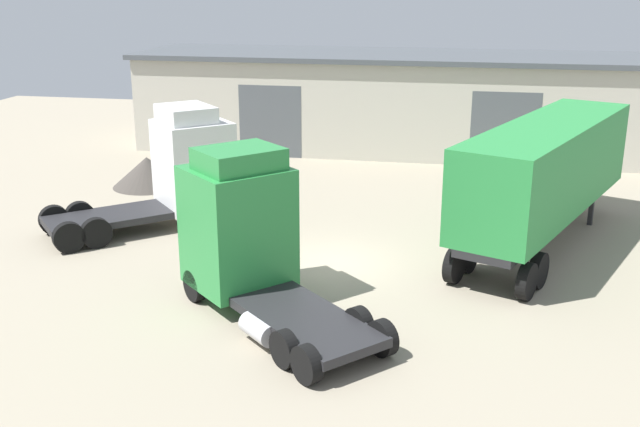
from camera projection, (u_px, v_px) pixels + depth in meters
ground_plane at (333, 264)px, 23.77m from camera, size 60.00×60.00×0.00m
warehouse_building at (391, 101)px, 39.11m from camera, size 26.49×6.93×4.96m
tractor_unit_white at (181, 169)px, 27.20m from camera, size 6.60×6.29×4.32m
container_trailer_green at (546, 170)px, 24.55m from camera, size 6.50×10.96×4.19m
tractor_unit_green at (246, 234)px, 20.26m from camera, size 6.50×6.34×4.39m
gravel_pile at (147, 172)px, 32.40m from camera, size 3.03×3.03×1.30m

